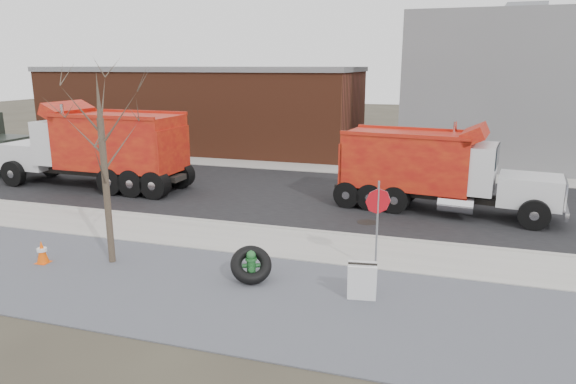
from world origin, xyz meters
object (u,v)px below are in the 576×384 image
(fire_hydrant, at_px, (251,267))
(truck_tire, at_px, (251,265))
(sandwich_board, at_px, (362,282))
(dump_truck_red_b, at_px, (98,145))
(dump_truck_red_a, at_px, (435,167))
(stop_sign, at_px, (378,210))

(fire_hydrant, distance_m, truck_tire, 0.10)
(truck_tire, bearing_deg, sandwich_board, -5.37)
(dump_truck_red_b, bearing_deg, sandwich_board, 149.93)
(dump_truck_red_b, bearing_deg, fire_hydrant, 144.44)
(sandwich_board, distance_m, dump_truck_red_a, 8.58)
(stop_sign, bearing_deg, dump_truck_red_a, 74.32)
(fire_hydrant, distance_m, stop_sign, 3.56)
(stop_sign, height_order, dump_truck_red_a, dump_truck_red_a)
(fire_hydrant, xyz_separation_m, dump_truck_red_b, (-10.19, 7.63, 1.52))
(dump_truck_red_b, bearing_deg, stop_sign, 156.32)
(fire_hydrant, xyz_separation_m, dump_truck_red_a, (4.13, 8.09, 1.30))
(stop_sign, bearing_deg, sandwich_board, -97.20)
(dump_truck_red_a, bearing_deg, fire_hydrant, -109.33)
(truck_tire, distance_m, stop_sign, 3.53)
(stop_sign, height_order, sandwich_board, stop_sign)
(fire_hydrant, relative_size, dump_truck_red_a, 0.10)
(sandwich_board, bearing_deg, fire_hydrant, 165.32)
(fire_hydrant, bearing_deg, truck_tire, -93.03)
(dump_truck_red_a, bearing_deg, sandwich_board, -90.87)
(fire_hydrant, distance_m, dump_truck_red_a, 9.18)
(fire_hydrant, bearing_deg, stop_sign, 5.26)
(fire_hydrant, bearing_deg, dump_truck_red_b, 120.84)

